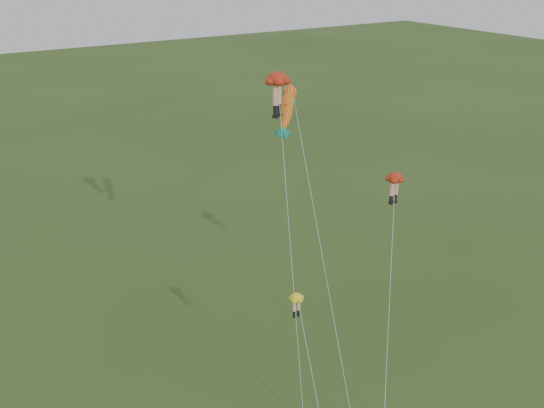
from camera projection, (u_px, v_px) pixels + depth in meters
legs_kite_red_high at (277, 86)px, 35.15m from camera, size 4.14×8.85×19.24m
legs_kite_red_mid at (395, 185)px, 38.54m from camera, size 6.63×7.61×12.65m
legs_kite_yellow at (298, 307)px, 33.84m from camera, size 1.00×4.21×8.08m
fish_kite at (288, 108)px, 36.97m from camera, size 3.11×11.21×18.32m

